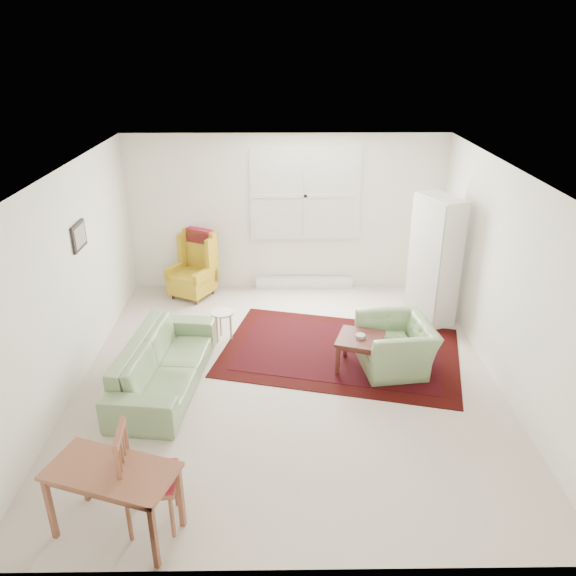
{
  "coord_description": "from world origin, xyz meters",
  "views": [
    {
      "loc": [
        -0.08,
        -5.85,
        3.79
      ],
      "look_at": [
        0.0,
        0.3,
        1.05
      ],
      "focal_mm": 35.0,
      "sensor_mm": 36.0,
      "label": 1
    }
  ],
  "objects_px": {
    "cabinet": "(435,260)",
    "desk": "(116,501)",
    "armchair": "(396,340)",
    "stool": "(223,325)",
    "wingback_chair": "(191,266)",
    "sofa": "(164,355)",
    "desk_chair": "(150,477)",
    "coffee_table": "(359,353)"
  },
  "relations": [
    {
      "from": "cabinet",
      "to": "desk",
      "type": "distance_m",
      "value": 5.3
    },
    {
      "from": "armchair",
      "to": "stool",
      "type": "bearing_deg",
      "value": -115.44
    },
    {
      "from": "armchair",
      "to": "desk",
      "type": "relative_size",
      "value": 0.91
    },
    {
      "from": "wingback_chair",
      "to": "cabinet",
      "type": "relative_size",
      "value": 0.57
    },
    {
      "from": "sofa",
      "to": "armchair",
      "type": "xyz_separation_m",
      "value": [
        2.8,
        0.38,
        -0.04
      ]
    },
    {
      "from": "sofa",
      "to": "armchair",
      "type": "relative_size",
      "value": 2.16
    },
    {
      "from": "stool",
      "to": "sofa",
      "type": "bearing_deg",
      "value": -117.55
    },
    {
      "from": "sofa",
      "to": "armchair",
      "type": "bearing_deg",
      "value": -75.91
    },
    {
      "from": "sofa",
      "to": "desk",
      "type": "xyz_separation_m",
      "value": [
        0.02,
        -2.19,
        -0.08
      ]
    },
    {
      "from": "desk",
      "to": "armchair",
      "type": "bearing_deg",
      "value": 42.68
    },
    {
      "from": "cabinet",
      "to": "desk_chair",
      "type": "distance_m",
      "value": 5.03
    },
    {
      "from": "stool",
      "to": "desk",
      "type": "xyz_separation_m",
      "value": [
        -0.56,
        -3.29,
        0.12
      ]
    },
    {
      "from": "stool",
      "to": "desk",
      "type": "distance_m",
      "value": 3.34
    },
    {
      "from": "stool",
      "to": "desk",
      "type": "relative_size",
      "value": 0.41
    },
    {
      "from": "coffee_table",
      "to": "desk",
      "type": "bearing_deg",
      "value": -132.73
    },
    {
      "from": "sofa",
      "to": "cabinet",
      "type": "xyz_separation_m",
      "value": [
        3.56,
        1.71,
        0.51
      ]
    },
    {
      "from": "cabinet",
      "to": "desk_chair",
      "type": "relative_size",
      "value": 1.88
    },
    {
      "from": "stool",
      "to": "desk_chair",
      "type": "height_order",
      "value": "desk_chair"
    },
    {
      "from": "armchair",
      "to": "cabinet",
      "type": "distance_m",
      "value": 1.63
    },
    {
      "from": "wingback_chair",
      "to": "coffee_table",
      "type": "xyz_separation_m",
      "value": [
        2.39,
        -2.18,
        -0.31
      ]
    },
    {
      "from": "desk_chair",
      "to": "wingback_chair",
      "type": "bearing_deg",
      "value": -0.75
    },
    {
      "from": "armchair",
      "to": "desk_chair",
      "type": "height_order",
      "value": "desk_chair"
    },
    {
      "from": "wingback_chair",
      "to": "stool",
      "type": "distance_m",
      "value": 1.57
    },
    {
      "from": "sofa",
      "to": "stool",
      "type": "relative_size",
      "value": 4.82
    },
    {
      "from": "desk",
      "to": "desk_chair",
      "type": "height_order",
      "value": "desk_chair"
    },
    {
      "from": "armchair",
      "to": "cabinet",
      "type": "relative_size",
      "value": 0.51
    },
    {
      "from": "sofa",
      "to": "wingback_chair",
      "type": "xyz_separation_m",
      "value": [
        -0.04,
        2.51,
        0.12
      ]
    },
    {
      "from": "cabinet",
      "to": "stool",
      "type": "bearing_deg",
      "value": 169.18
    },
    {
      "from": "desk",
      "to": "stool",
      "type": "bearing_deg",
      "value": 80.35
    },
    {
      "from": "sofa",
      "to": "stool",
      "type": "height_order",
      "value": "sofa"
    },
    {
      "from": "coffee_table",
      "to": "cabinet",
      "type": "xyz_separation_m",
      "value": [
        1.21,
        1.37,
        0.7
      ]
    },
    {
      "from": "sofa",
      "to": "armchair",
      "type": "height_order",
      "value": "sofa"
    },
    {
      "from": "wingback_chair",
      "to": "stool",
      "type": "relative_size",
      "value": 2.49
    },
    {
      "from": "coffee_table",
      "to": "stool",
      "type": "bearing_deg",
      "value": 156.53
    },
    {
      "from": "desk",
      "to": "desk_chair",
      "type": "relative_size",
      "value": 1.06
    },
    {
      "from": "wingback_chair",
      "to": "desk_chair",
      "type": "distance_m",
      "value": 4.61
    },
    {
      "from": "sofa",
      "to": "stool",
      "type": "distance_m",
      "value": 1.26
    },
    {
      "from": "wingback_chair",
      "to": "desk_chair",
      "type": "height_order",
      "value": "wingback_chair"
    },
    {
      "from": "armchair",
      "to": "wingback_chair",
      "type": "relative_size",
      "value": 0.89
    },
    {
      "from": "armchair",
      "to": "wingback_chair",
      "type": "xyz_separation_m",
      "value": [
        -2.84,
        2.13,
        0.16
      ]
    },
    {
      "from": "desk",
      "to": "coffee_table",
      "type": "bearing_deg",
      "value": 47.27
    },
    {
      "from": "coffee_table",
      "to": "desk",
      "type": "height_order",
      "value": "desk"
    }
  ]
}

